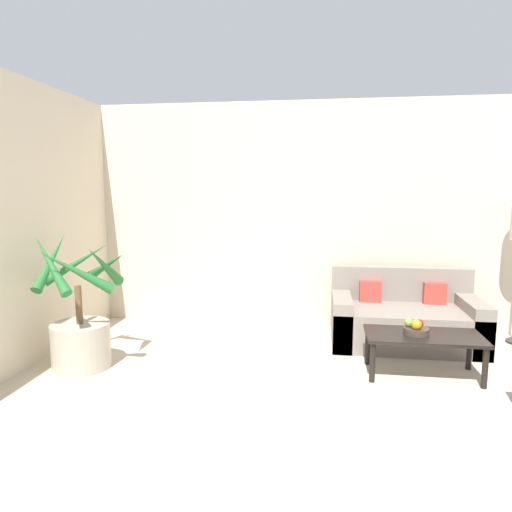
# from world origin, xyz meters

# --- Properties ---
(wall_back) EXTENTS (8.65, 0.06, 2.70)m
(wall_back) POSITION_xyz_m (0.00, 5.73, 1.35)
(wall_back) COLOR beige
(wall_back) RESTS_ON ground_plane
(potted_palm) EXTENTS (0.90, 0.91, 1.29)m
(potted_palm) POSITION_xyz_m (-3.02, 4.06, 0.41)
(potted_palm) COLOR #ADA393
(potted_palm) RESTS_ON ground_plane
(sofa_loveseat) EXTENTS (1.55, 0.87, 0.80)m
(sofa_loveseat) POSITION_xyz_m (0.11, 5.20, 0.27)
(sofa_loveseat) COLOR gray
(sofa_loveseat) RESTS_ON ground_plane
(coffee_table) EXTENTS (1.02, 0.51, 0.39)m
(coffee_table) POSITION_xyz_m (0.13, 4.31, 0.34)
(coffee_table) COLOR black
(coffee_table) RESTS_ON ground_plane
(fruit_bowl) EXTENTS (0.22, 0.22, 0.06)m
(fruit_bowl) POSITION_xyz_m (0.06, 4.31, 0.42)
(fruit_bowl) COLOR #42382D
(fruit_bowl) RESTS_ON coffee_table
(apple_red) EXTENTS (0.07, 0.07, 0.07)m
(apple_red) POSITION_xyz_m (0.10, 4.35, 0.48)
(apple_red) COLOR red
(apple_red) RESTS_ON fruit_bowl
(apple_green) EXTENTS (0.08, 0.08, 0.08)m
(apple_green) POSITION_xyz_m (0.00, 4.34, 0.48)
(apple_green) COLOR olive
(apple_green) RESTS_ON fruit_bowl
(orange_fruit) EXTENTS (0.09, 0.09, 0.09)m
(orange_fruit) POSITION_xyz_m (0.05, 4.26, 0.49)
(orange_fruit) COLOR orange
(orange_fruit) RESTS_ON fruit_bowl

